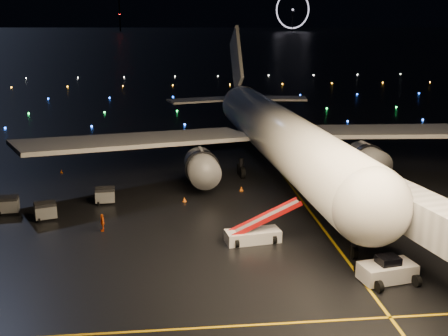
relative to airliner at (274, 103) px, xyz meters
The scene contains 17 objects.
ground 272.39m from the airliner, 92.31° to the left, with size 2000.00×2000.00×0.00m, color black.
lane_centre 15.96m from the airliner, 85.52° to the right, with size 0.25×80.00×0.02m, color #CB9B0A.
lane_cross 42.23m from the airliner, 112.82° to the right, with size 60.00×0.25×0.02m, color #CB9B0A.
airliner is the anchor object (origin of this frame).
pushback_tug 33.70m from the airliner, 84.88° to the right, with size 4.29×2.25×2.04m, color silver.
belt_loader 25.64m from the airliner, 104.96° to the right, with size 7.34×2.00×3.56m, color silver, non-canonical shape.
crew_c 29.41m from the airliner, 136.11° to the right, with size 1.03×0.43×1.76m, color #E0510F.
safety_cone_0 13.26m from the airliner, 122.71° to the right, with size 0.48×0.48×0.55m, color orange.
safety_cone_1 13.47m from the airliner, 159.22° to the right, with size 0.49×0.49×0.56m, color orange.
safety_cone_2 18.98m from the airliner, 136.58° to the right, with size 0.48×0.48×0.55m, color orange.
safety_cone_3 29.37m from the airliner, behind, with size 0.42×0.42×0.48m, color orange.
ferris_wheel 710.24m from the airliner, 77.06° to the left, with size 50.00×4.00×52.00m, color black, non-canonical shape.
radio_mast 715.90m from the airliner, 95.69° to the left, with size 1.80×1.80×64.00m, color black.
taxiway_lights 79.30m from the airliner, 98.01° to the left, with size 164.00×92.00×0.36m, color black, non-canonical shape.
baggage_cart_0 25.08m from the airliner, 152.00° to the right, with size 2.09×1.46×1.77m, color slate.
baggage_cart_1 31.83m from the airliner, 149.36° to the right, with size 2.10×1.47×1.78m, color slate.
baggage_cart_2 34.51m from the airliner, 156.52° to the right, with size 2.13×1.49×1.81m, color slate.
Camera 1 is at (-3.02, -43.17, 20.07)m, focal length 45.00 mm.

